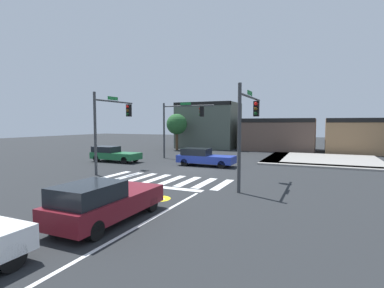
# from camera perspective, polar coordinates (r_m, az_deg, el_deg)

# --- Properties ---
(ground_plane) EXTENTS (120.00, 120.00, 0.00)m
(ground_plane) POSITION_cam_1_polar(r_m,az_deg,el_deg) (22.38, 0.21, -4.93)
(ground_plane) COLOR #232628
(crosswalk_near) EXTENTS (8.16, 3.13, 0.01)m
(crosswalk_near) POSITION_cam_1_polar(r_m,az_deg,el_deg) (18.41, -5.48, -6.89)
(crosswalk_near) COLOR silver
(crosswalk_near) RESTS_ON ground_plane
(lane_markings) EXTENTS (6.80, 20.25, 0.01)m
(lane_markings) POSITION_cam_1_polar(r_m,az_deg,el_deg) (11.85, -19.20, -13.30)
(lane_markings) COLOR white
(lane_markings) RESTS_ON ground_plane
(bike_detector_marking) EXTENTS (1.19, 1.19, 0.01)m
(bike_detector_marking) POSITION_cam_1_polar(r_m,az_deg,el_deg) (13.87, -6.68, -10.55)
(bike_detector_marking) COLOR yellow
(bike_detector_marking) RESTS_ON ground_plane
(curb_corner_northeast) EXTENTS (10.00, 10.60, 0.15)m
(curb_corner_northeast) POSITION_cam_1_polar(r_m,az_deg,el_deg) (29.85, 23.03, -2.85)
(curb_corner_northeast) COLOR gray
(curb_corner_northeast) RESTS_ON ground_plane
(storefront_row) EXTENTS (26.24, 6.78, 6.39)m
(storefront_row) POSITION_cam_1_polar(r_m,az_deg,el_deg) (40.00, 13.35, 2.61)
(storefront_row) COLOR #4C564C
(storefront_row) RESTS_ON ground_plane
(traffic_signal_southeast) EXTENTS (0.32, 4.98, 5.49)m
(traffic_signal_southeast) POSITION_cam_1_polar(r_m,az_deg,el_deg) (16.47, 10.88, 4.90)
(traffic_signal_southeast) COLOR #383A3D
(traffic_signal_southeast) RESTS_ON ground_plane
(traffic_signal_northwest) EXTENTS (5.39, 0.32, 5.51)m
(traffic_signal_northwest) POSITION_cam_1_polar(r_m,az_deg,el_deg) (28.45, -2.16, 4.84)
(traffic_signal_northwest) COLOR #383A3D
(traffic_signal_northwest) RESTS_ON ground_plane
(traffic_signal_southwest) EXTENTS (0.32, 4.28, 5.59)m
(traffic_signal_southwest) POSITION_cam_1_polar(r_m,az_deg,el_deg) (21.84, -15.52, 4.70)
(traffic_signal_southwest) COLOR #383A3D
(traffic_signal_southwest) RESTS_ON ground_plane
(car_blue) EXTENTS (4.69, 1.77, 1.43)m
(car_blue) POSITION_cam_1_polar(r_m,az_deg,el_deg) (24.06, 2.26, -2.58)
(car_blue) COLOR #23389E
(car_blue) RESTS_ON ground_plane
(car_maroon) EXTENTS (1.81, 4.66, 1.53)m
(car_maroon) POSITION_cam_1_polar(r_m,az_deg,el_deg) (10.84, -16.80, -10.75)
(car_maroon) COLOR maroon
(car_maroon) RESTS_ON ground_plane
(car_green) EXTENTS (4.54, 1.80, 1.38)m
(car_green) POSITION_cam_1_polar(r_m,az_deg,el_deg) (27.55, -15.12, -1.91)
(car_green) COLOR #1E6638
(car_green) RESTS_ON ground_plane
(roadside_tree) EXTENTS (2.71, 2.71, 4.75)m
(roadside_tree) POSITION_cam_1_polar(r_m,az_deg,el_deg) (38.41, -2.99, 3.85)
(roadside_tree) COLOR #4C3823
(roadside_tree) RESTS_ON ground_plane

